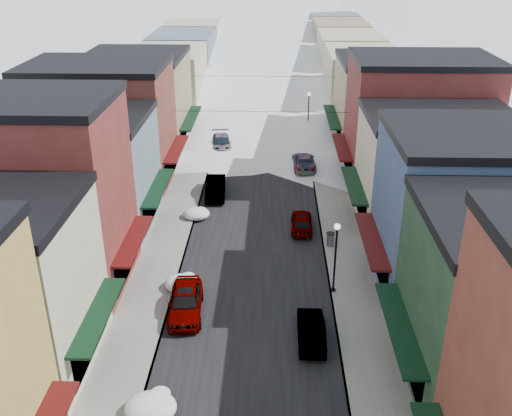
# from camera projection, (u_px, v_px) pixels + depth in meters

# --- Properties ---
(road) EXTENTS (10.00, 160.00, 0.01)m
(road) POSITION_uv_depth(u_px,v_px,m) (264.00, 116.00, 73.14)
(road) COLOR black
(road) RESTS_ON ground
(sidewalk_left) EXTENTS (3.20, 160.00, 0.15)m
(sidewalk_left) POSITION_uv_depth(u_px,v_px,m) (212.00, 115.00, 73.29)
(sidewalk_left) COLOR gray
(sidewalk_left) RESTS_ON ground
(sidewalk_right) EXTENTS (3.20, 160.00, 0.15)m
(sidewalk_right) POSITION_uv_depth(u_px,v_px,m) (315.00, 116.00, 72.93)
(sidewalk_right) COLOR gray
(sidewalk_right) RESTS_ON ground
(curb_left) EXTENTS (0.10, 160.00, 0.15)m
(curb_left) POSITION_uv_depth(u_px,v_px,m) (224.00, 115.00, 73.25)
(curb_left) COLOR slate
(curb_left) RESTS_ON ground
(curb_right) EXTENTS (0.10, 160.00, 0.15)m
(curb_right) POSITION_uv_depth(u_px,v_px,m) (303.00, 116.00, 72.97)
(curb_right) COLOR slate
(curb_right) RESTS_ON ground
(bldg_l_brick_near) EXTENTS (12.30, 8.20, 12.50)m
(bldg_l_brick_near) POSITION_uv_depth(u_px,v_px,m) (31.00, 195.00, 35.14)
(bldg_l_brick_near) COLOR maroon
(bldg_l_brick_near) RESTS_ON ground
(bldg_l_grayblue) EXTENTS (11.30, 9.20, 9.00)m
(bldg_l_grayblue) POSITION_uv_depth(u_px,v_px,m) (84.00, 171.00, 43.55)
(bldg_l_grayblue) COLOR slate
(bldg_l_grayblue) RESTS_ON ground
(bldg_l_brick_far) EXTENTS (13.30, 9.20, 11.00)m
(bldg_l_brick_far) POSITION_uv_depth(u_px,v_px,m) (102.00, 124.00, 51.29)
(bldg_l_brick_far) COLOR brown
(bldg_l_brick_far) RESTS_ON ground
(bldg_l_tan) EXTENTS (11.30, 11.20, 10.00)m
(bldg_l_tan) POSITION_uv_depth(u_px,v_px,m) (138.00, 101.00, 60.52)
(bldg_l_tan) COLOR #978563
(bldg_l_tan) RESTS_ON ground
(bldg_r_blue) EXTENTS (11.30, 9.20, 10.50)m
(bldg_r_blue) POSITION_uv_depth(u_px,v_px,m) (465.00, 212.00, 35.27)
(bldg_r_blue) COLOR #364E7A
(bldg_r_blue) RESTS_ON ground
(bldg_r_cream) EXTENTS (12.30, 9.20, 9.00)m
(bldg_r_cream) POSITION_uv_depth(u_px,v_px,m) (435.00, 170.00, 43.72)
(bldg_r_cream) COLOR beige
(bldg_r_cream) RESTS_ON ground
(bldg_r_brick_far) EXTENTS (13.30, 9.20, 11.50)m
(bldg_r_brick_far) POSITION_uv_depth(u_px,v_px,m) (417.00, 121.00, 51.31)
(bldg_r_brick_far) COLOR maroon
(bldg_r_brick_far) RESTS_ON ground
(bldg_r_tan) EXTENTS (11.30, 11.20, 9.50)m
(bldg_r_tan) POSITION_uv_depth(u_px,v_px,m) (385.00, 103.00, 60.80)
(bldg_r_tan) COLOR tan
(bldg_r_tan) RESTS_ON ground
(distant_blocks) EXTENTS (34.00, 55.00, 8.00)m
(distant_blocks) POSITION_uv_depth(u_px,v_px,m) (266.00, 52.00, 92.23)
(distant_blocks) COLOR gray
(distant_blocks) RESTS_ON ground
(overhead_cables) EXTENTS (16.40, 15.04, 0.04)m
(overhead_cables) POSITION_uv_depth(u_px,v_px,m) (262.00, 92.00, 59.19)
(overhead_cables) COLOR black
(overhead_cables) RESTS_ON ground
(car_silver_sedan) EXTENTS (2.33, 5.07, 1.69)m
(car_silver_sedan) POSITION_uv_depth(u_px,v_px,m) (186.00, 301.00, 34.23)
(car_silver_sedan) COLOR gray
(car_silver_sedan) RESTS_ON ground
(car_dark_hatch) EXTENTS (1.99, 4.93, 1.59)m
(car_dark_hatch) POSITION_uv_depth(u_px,v_px,m) (215.00, 188.00, 50.07)
(car_dark_hatch) COLOR black
(car_dark_hatch) RESTS_ON ground
(car_silver_wagon) EXTENTS (2.89, 5.71, 1.59)m
(car_silver_wagon) POSITION_uv_depth(u_px,v_px,m) (221.00, 143.00, 61.04)
(car_silver_wagon) COLOR #A6A8AE
(car_silver_wagon) RESTS_ON ground
(car_green_sedan) EXTENTS (1.50, 4.25, 1.40)m
(car_green_sedan) POSITION_uv_depth(u_px,v_px,m) (311.00, 330.00, 31.96)
(car_green_sedan) COLOR black
(car_green_sedan) RESTS_ON ground
(car_gray_suv) EXTENTS (1.76, 4.14, 1.40)m
(car_gray_suv) POSITION_uv_depth(u_px,v_px,m) (302.00, 221.00, 44.30)
(car_gray_suv) COLOR #94979C
(car_gray_suv) RESTS_ON ground
(car_black_sedan) EXTENTS (2.34, 5.38, 1.54)m
(car_black_sedan) POSITION_uv_depth(u_px,v_px,m) (304.00, 161.00, 56.06)
(car_black_sedan) COLOR black
(car_black_sedan) RESTS_ON ground
(car_lane_silver) EXTENTS (2.49, 4.91, 1.60)m
(car_lane_silver) POSITION_uv_depth(u_px,v_px,m) (254.00, 117.00, 69.85)
(car_lane_silver) COLOR gray
(car_lane_silver) RESTS_ON ground
(car_lane_white) EXTENTS (2.69, 5.45, 1.49)m
(car_lane_white) POSITION_uv_depth(u_px,v_px,m) (269.00, 83.00, 87.13)
(car_lane_white) COLOR silver
(car_lane_white) RESTS_ON ground
(trash_can) EXTENTS (0.61, 0.61, 1.03)m
(trash_can) POSITION_uv_depth(u_px,v_px,m) (330.00, 239.00, 41.72)
(trash_can) COLOR slate
(trash_can) RESTS_ON sidewalk_right
(streetlamp_near) EXTENTS (0.40, 0.40, 4.79)m
(streetlamp_near) POSITION_uv_depth(u_px,v_px,m) (336.00, 249.00, 35.28)
(streetlamp_near) COLOR black
(streetlamp_near) RESTS_ON sidewalk_right
(streetlamp_far) EXTENTS (0.40, 0.40, 4.81)m
(streetlamp_far) POSITION_uv_depth(u_px,v_px,m) (309.00, 108.00, 65.00)
(streetlamp_far) COLOR black
(streetlamp_far) RESTS_ON sidewalk_right
(snow_pile_near) EXTENTS (2.48, 2.73, 1.05)m
(snow_pile_near) POSITION_uv_depth(u_px,v_px,m) (152.00, 406.00, 26.99)
(snow_pile_near) COLOR white
(snow_pile_near) RESTS_ON ground
(snow_pile_mid) EXTENTS (2.28, 2.60, 0.96)m
(snow_pile_mid) POSITION_uv_depth(u_px,v_px,m) (183.00, 283.00, 36.81)
(snow_pile_mid) COLOR white
(snow_pile_mid) RESTS_ON ground
(snow_pile_far) EXTENTS (2.16, 2.53, 0.91)m
(snow_pile_far) POSITION_uv_depth(u_px,v_px,m) (197.00, 213.00, 46.18)
(snow_pile_far) COLOR white
(snow_pile_far) RESTS_ON ground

